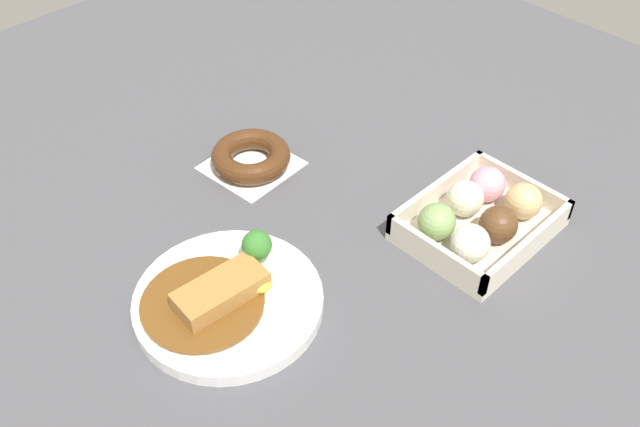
{
  "coord_description": "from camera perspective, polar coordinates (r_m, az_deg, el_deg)",
  "views": [
    {
      "loc": [
        0.46,
        0.51,
        0.67
      ],
      "look_at": [
        -0.03,
        0.02,
        0.03
      ],
      "focal_mm": 39.93,
      "sensor_mm": 36.0,
      "label": 1
    }
  ],
  "objects": [
    {
      "name": "curry_plate",
      "position": [
        0.87,
        -7.44,
        -6.72
      ],
      "size": [
        0.23,
        0.23,
        0.07
      ],
      "color": "white",
      "rests_on": "ground_plane"
    },
    {
      "name": "ground_plane",
      "position": [
        0.96,
        -2.11,
        -1.52
      ],
      "size": [
        1.6,
        1.6,
        0.0
      ],
      "primitive_type": "plane",
      "color": "#4C4C51"
    },
    {
      "name": "chocolate_ring_donut",
      "position": [
        1.06,
        -5.56,
        4.54
      ],
      "size": [
        0.13,
        0.13,
        0.03
      ],
      "color": "white",
      "rests_on": "ground_plane"
    },
    {
      "name": "donut_box",
      "position": [
        0.96,
        12.69,
        -0.29
      ],
      "size": [
        0.2,
        0.16,
        0.06
      ],
      "color": "beige",
      "rests_on": "ground_plane"
    }
  ]
}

